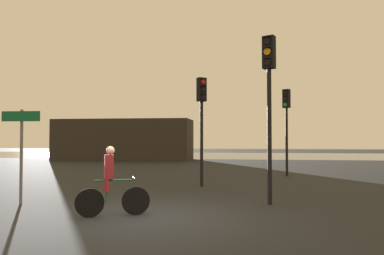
{
  "coord_description": "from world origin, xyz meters",
  "views": [
    {
      "loc": [
        2.25,
        -8.31,
        1.78
      ],
      "look_at": [
        0.5,
        5.0,
        2.2
      ],
      "focal_mm": 35.0,
      "sensor_mm": 36.0,
      "label": 1
    }
  ],
  "objects_px": {
    "traffic_light_near_right": "(269,87)",
    "distant_building": "(124,140)",
    "traffic_light_far_right": "(286,115)",
    "direction_sign_post": "(21,142)",
    "cyclist": "(110,181)",
    "traffic_light_center": "(202,110)"
  },
  "relations": [
    {
      "from": "distant_building",
      "to": "traffic_light_near_right",
      "type": "distance_m",
      "value": 23.12
    },
    {
      "from": "distant_building",
      "to": "traffic_light_center",
      "type": "height_order",
      "value": "traffic_light_center"
    },
    {
      "from": "traffic_light_far_right",
      "to": "direction_sign_post",
      "type": "relative_size",
      "value": 1.61
    },
    {
      "from": "traffic_light_far_right",
      "to": "traffic_light_center",
      "type": "relative_size",
      "value": 1.02
    },
    {
      "from": "traffic_light_near_right",
      "to": "traffic_light_center",
      "type": "bearing_deg",
      "value": -33.21
    },
    {
      "from": "direction_sign_post",
      "to": "cyclist",
      "type": "relative_size",
      "value": 1.6
    },
    {
      "from": "traffic_light_near_right",
      "to": "direction_sign_post",
      "type": "bearing_deg",
      "value": 32.36
    },
    {
      "from": "traffic_light_center",
      "to": "traffic_light_near_right",
      "type": "xyz_separation_m",
      "value": [
        2.25,
        -3.66,
        0.33
      ]
    },
    {
      "from": "distant_building",
      "to": "traffic_light_center",
      "type": "relative_size",
      "value": 2.78
    },
    {
      "from": "traffic_light_center",
      "to": "direction_sign_post",
      "type": "height_order",
      "value": "traffic_light_center"
    },
    {
      "from": "traffic_light_far_right",
      "to": "cyclist",
      "type": "bearing_deg",
      "value": 97.05
    },
    {
      "from": "traffic_light_far_right",
      "to": "distant_building",
      "type": "bearing_deg",
      "value": -11.63
    },
    {
      "from": "distant_building",
      "to": "traffic_light_far_right",
      "type": "xyz_separation_m",
      "value": [
        12.07,
        -12.47,
        1.2
      ]
    },
    {
      "from": "distant_building",
      "to": "traffic_light_near_right",
      "type": "relative_size",
      "value": 2.47
    },
    {
      "from": "distant_building",
      "to": "traffic_light_center",
      "type": "bearing_deg",
      "value": -63.38
    },
    {
      "from": "traffic_light_center",
      "to": "cyclist",
      "type": "xyz_separation_m",
      "value": [
        -1.52,
        -5.73,
        -2.06
      ]
    },
    {
      "from": "distant_building",
      "to": "cyclist",
      "type": "distance_m",
      "value": 23.57
    },
    {
      "from": "direction_sign_post",
      "to": "traffic_light_center",
      "type": "bearing_deg",
      "value": -136.93
    },
    {
      "from": "traffic_light_near_right",
      "to": "cyclist",
      "type": "height_order",
      "value": "traffic_light_near_right"
    },
    {
      "from": "traffic_light_near_right",
      "to": "cyclist",
      "type": "xyz_separation_m",
      "value": [
        -3.77,
        -2.06,
        -2.38
      ]
    },
    {
      "from": "traffic_light_near_right",
      "to": "distant_building",
      "type": "bearing_deg",
      "value": -37.22
    },
    {
      "from": "traffic_light_center",
      "to": "traffic_light_far_right",
      "type": "bearing_deg",
      "value": -167.5
    }
  ]
}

